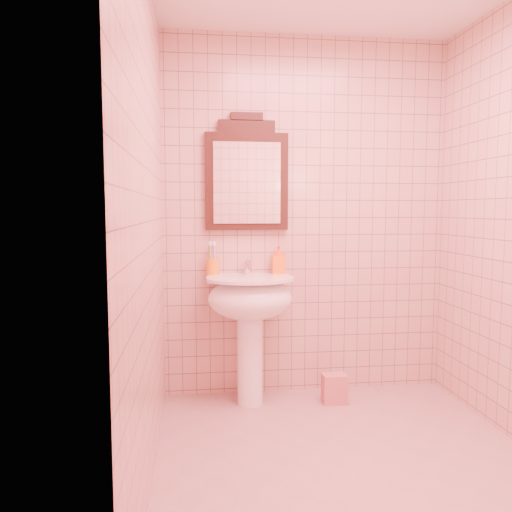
{
  "coord_description": "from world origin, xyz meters",
  "views": [
    {
      "loc": [
        -0.78,
        -2.36,
        1.31
      ],
      "look_at": [
        -0.42,
        0.55,
        1.03
      ],
      "focal_mm": 35.0,
      "sensor_mm": 36.0,
      "label": 1
    }
  ],
  "objects": [
    {
      "name": "pedestal_sink",
      "position": [
        -0.42,
        0.87,
        0.66
      ],
      "size": [
        0.58,
        0.58,
        0.86
      ],
      "color": "white",
      "rests_on": "floor"
    },
    {
      "name": "towel",
      "position": [
        0.14,
        0.82,
        0.1
      ],
      "size": [
        0.17,
        0.11,
        0.2
      ],
      "primitive_type": "cube",
      "rotation": [
        0.0,
        0.0,
        -0.03
      ],
      "color": "#C17172",
      "rests_on": "floor"
    },
    {
      "name": "toothbrush_cup",
      "position": [
        -0.66,
        1.03,
        0.92
      ],
      "size": [
        0.09,
        0.09,
        0.2
      ],
      "rotation": [
        0.0,
        0.0,
        0.23
      ],
      "color": "orange",
      "rests_on": "pedestal_sink"
    },
    {
      "name": "mirror",
      "position": [
        -0.42,
        1.07,
        1.53
      ],
      "size": [
        0.57,
        0.06,
        0.8
      ],
      "color": "black",
      "rests_on": "back_wall"
    },
    {
      "name": "back_wall",
      "position": [
        0.0,
        1.1,
        1.25
      ],
      "size": [
        2.0,
        0.02,
        2.5
      ],
      "primitive_type": "cube",
      "color": "#CEA490",
      "rests_on": "floor"
    },
    {
      "name": "faucet",
      "position": [
        -0.42,
        1.01,
        0.92
      ],
      "size": [
        0.04,
        0.16,
        0.11
      ],
      "color": "white",
      "rests_on": "pedestal_sink"
    },
    {
      "name": "floor",
      "position": [
        0.0,
        0.0,
        0.0
      ],
      "size": [
        2.2,
        2.2,
        0.0
      ],
      "primitive_type": "plane",
      "color": "tan",
      "rests_on": "ground"
    },
    {
      "name": "soap_dispenser",
      "position": [
        -0.21,
        1.03,
        0.96
      ],
      "size": [
        0.09,
        0.09,
        0.2
      ],
      "primitive_type": "imported",
      "rotation": [
        0.0,
        0.0,
        -0.01
      ],
      "color": "orange",
      "rests_on": "pedestal_sink"
    }
  ]
}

